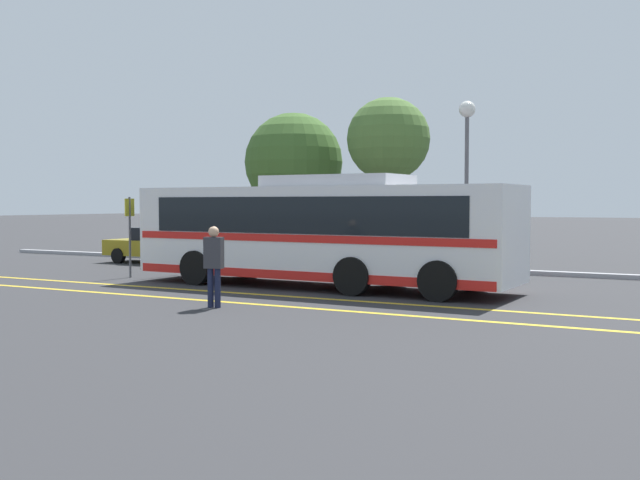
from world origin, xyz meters
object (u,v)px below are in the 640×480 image
street_lamp (467,140)px  pedestrian_0 (214,261)px  tree_0 (294,162)px  transit_bus (320,230)px  tree_1 (388,140)px  bus_stop_sign (130,227)px  parked_car_0 (160,245)px  parked_car_1 (303,248)px

street_lamp → pedestrian_0: bearing=-101.3°
tree_0 → transit_bus: bearing=-56.8°
street_lamp → tree_0: tree_0 is taller
tree_1 → transit_bus: bearing=-78.2°
bus_stop_sign → tree_0: (-0.19, 10.82, 2.58)m
street_lamp → tree_1: (-4.18, 2.95, 0.38)m
transit_bus → parked_car_0: bearing=66.5°
transit_bus → bus_stop_sign: 6.68m
parked_car_0 → street_lamp: size_ratio=0.74×
transit_bus → tree_0: bearing=35.2°
pedestrian_0 → tree_0: size_ratio=0.29×
parked_car_1 → pedestrian_0: (2.99, -9.51, 0.29)m
pedestrian_0 → bus_stop_sign: (-6.43, 4.38, 0.55)m
parked_car_1 → tree_1: 6.71m
bus_stop_sign → street_lamp: bearing=-48.2°
tree_0 → bus_stop_sign: bearing=-89.0°
parked_car_0 → pedestrian_0: bearing=-134.1°
parked_car_0 → street_lamp: (11.64, 2.38, 3.86)m
parked_car_1 → pedestrian_0: bearing=-163.3°
transit_bus → tree_1: size_ratio=1.72×
parked_car_1 → bus_stop_sign: (-3.44, -5.13, 0.84)m
transit_bus → pedestrian_0: size_ratio=6.22×
pedestrian_0 → tree_1: 15.25m
street_lamp → tree_1: 5.13m
parked_car_1 → street_lamp: street_lamp is taller
tree_1 → tree_0: bearing=173.3°
parked_car_1 → tree_0: tree_0 is taller
street_lamp → tree_1: size_ratio=0.89×
parked_car_0 → bus_stop_sign: size_ratio=1.71×
transit_bus → street_lamp: size_ratio=1.94×
transit_bus → pedestrian_0: bearing=179.2°
parked_car_0 → parked_car_1: 6.32m
parked_car_0 → tree_1: size_ratio=0.66×
bus_stop_sign → street_lamp: (8.77, 7.30, 2.96)m
transit_bus → tree_0: tree_0 is taller
parked_car_0 → tree_0: size_ratio=0.69×
transit_bus → bus_stop_sign: (-6.67, -0.35, -0.00)m
tree_1 → pedestrian_0: bearing=-82.8°
pedestrian_0 → tree_0: 16.87m
parked_car_0 → street_lamp: bearing=-77.5°
street_lamp → tree_0: size_ratio=0.93×
parked_car_1 → tree_1: size_ratio=0.66×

